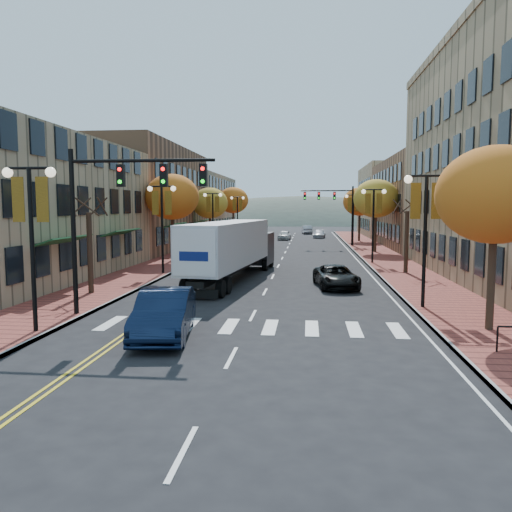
# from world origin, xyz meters

# --- Properties ---
(ground) EXTENTS (200.00, 200.00, 0.00)m
(ground) POSITION_xyz_m (0.00, 0.00, 0.00)
(ground) COLOR black
(ground) RESTS_ON ground
(sidewalk_left) EXTENTS (4.00, 85.00, 0.15)m
(sidewalk_left) POSITION_xyz_m (-9.00, 32.50, 0.07)
(sidewalk_left) COLOR brown
(sidewalk_left) RESTS_ON ground
(sidewalk_right) EXTENTS (4.00, 85.00, 0.15)m
(sidewalk_right) POSITION_xyz_m (9.00, 32.50, 0.07)
(sidewalk_right) COLOR brown
(sidewalk_right) RESTS_ON ground
(building_left_near) EXTENTS (12.00, 22.00, 9.00)m
(building_left_near) POSITION_xyz_m (-17.00, 13.00, 4.50)
(building_left_near) COLOR #9E8966
(building_left_near) RESTS_ON ground
(building_left_mid) EXTENTS (12.00, 24.00, 11.00)m
(building_left_mid) POSITION_xyz_m (-17.00, 36.00, 5.50)
(building_left_mid) COLOR brown
(building_left_mid) RESTS_ON ground
(building_left_far) EXTENTS (12.00, 26.00, 9.50)m
(building_left_far) POSITION_xyz_m (-17.00, 61.00, 4.75)
(building_left_far) COLOR #9E8966
(building_left_far) RESTS_ON ground
(building_right_mid) EXTENTS (15.00, 24.00, 10.00)m
(building_right_mid) POSITION_xyz_m (18.50, 42.00, 5.00)
(building_right_mid) COLOR brown
(building_right_mid) RESTS_ON ground
(building_right_far) EXTENTS (15.00, 20.00, 11.00)m
(building_right_far) POSITION_xyz_m (18.50, 64.00, 5.50)
(building_right_far) COLOR #9E8966
(building_right_far) RESTS_ON ground
(tree_left_a) EXTENTS (0.28, 0.28, 4.20)m
(tree_left_a) POSITION_xyz_m (-9.00, 8.00, 2.25)
(tree_left_a) COLOR #382619
(tree_left_a) RESTS_ON sidewalk_left
(tree_left_b) EXTENTS (4.48, 4.48, 7.21)m
(tree_left_b) POSITION_xyz_m (-9.00, 24.00, 5.45)
(tree_left_b) COLOR #382619
(tree_left_b) RESTS_ON sidewalk_left
(tree_left_c) EXTENTS (4.16, 4.16, 6.69)m
(tree_left_c) POSITION_xyz_m (-9.00, 40.00, 5.05)
(tree_left_c) COLOR #382619
(tree_left_c) RESTS_ON sidewalk_left
(tree_left_d) EXTENTS (4.61, 4.61, 7.42)m
(tree_left_d) POSITION_xyz_m (-9.00, 58.00, 5.60)
(tree_left_d) COLOR #382619
(tree_left_d) RESTS_ON sidewalk_left
(tree_right_a) EXTENTS (4.16, 4.16, 6.69)m
(tree_right_a) POSITION_xyz_m (9.00, 2.00, 5.05)
(tree_right_a) COLOR #382619
(tree_right_a) RESTS_ON sidewalk_right
(tree_right_b) EXTENTS (0.28, 0.28, 4.20)m
(tree_right_b) POSITION_xyz_m (9.00, 18.00, 2.25)
(tree_right_b) COLOR #382619
(tree_right_b) RESTS_ON sidewalk_right
(tree_right_c) EXTENTS (4.48, 4.48, 7.21)m
(tree_right_c) POSITION_xyz_m (9.00, 34.00, 5.45)
(tree_right_c) COLOR #382619
(tree_right_c) RESTS_ON sidewalk_right
(tree_right_d) EXTENTS (4.35, 4.35, 7.00)m
(tree_right_d) POSITION_xyz_m (9.00, 50.00, 5.29)
(tree_right_d) COLOR #382619
(tree_right_d) RESTS_ON sidewalk_right
(lamp_left_a) EXTENTS (1.96, 0.36, 6.05)m
(lamp_left_a) POSITION_xyz_m (-7.50, 0.00, 4.29)
(lamp_left_a) COLOR black
(lamp_left_a) RESTS_ON ground
(lamp_left_b) EXTENTS (1.96, 0.36, 6.05)m
(lamp_left_b) POSITION_xyz_m (-7.50, 16.00, 4.29)
(lamp_left_b) COLOR black
(lamp_left_b) RESTS_ON ground
(lamp_left_c) EXTENTS (1.96, 0.36, 6.05)m
(lamp_left_c) POSITION_xyz_m (-7.50, 34.00, 4.29)
(lamp_left_c) COLOR black
(lamp_left_c) RESTS_ON ground
(lamp_left_d) EXTENTS (1.96, 0.36, 6.05)m
(lamp_left_d) POSITION_xyz_m (-7.50, 52.00, 4.29)
(lamp_left_d) COLOR black
(lamp_left_d) RESTS_ON ground
(lamp_right_a) EXTENTS (1.96, 0.36, 6.05)m
(lamp_right_a) POSITION_xyz_m (7.50, 6.00, 4.29)
(lamp_right_a) COLOR black
(lamp_right_a) RESTS_ON ground
(lamp_right_b) EXTENTS (1.96, 0.36, 6.05)m
(lamp_right_b) POSITION_xyz_m (7.50, 24.00, 4.29)
(lamp_right_b) COLOR black
(lamp_right_b) RESTS_ON ground
(lamp_right_c) EXTENTS (1.96, 0.36, 6.05)m
(lamp_right_c) POSITION_xyz_m (7.50, 42.00, 4.29)
(lamp_right_c) COLOR black
(lamp_right_c) RESTS_ON ground
(traffic_mast_near) EXTENTS (6.10, 0.35, 7.00)m
(traffic_mast_near) POSITION_xyz_m (-5.48, 3.00, 4.92)
(traffic_mast_near) COLOR black
(traffic_mast_near) RESTS_ON ground
(traffic_mast_far) EXTENTS (6.10, 0.34, 7.00)m
(traffic_mast_far) POSITION_xyz_m (5.48, 42.00, 4.92)
(traffic_mast_far) COLOR black
(traffic_mast_far) RESTS_ON ground
(semi_truck) EXTENTS (4.12, 15.08, 3.73)m
(semi_truck) POSITION_xyz_m (-2.35, 14.11, 2.18)
(semi_truck) COLOR black
(semi_truck) RESTS_ON ground
(navy_sedan) EXTENTS (2.47, 5.31, 1.69)m
(navy_sedan) POSITION_xyz_m (-2.76, 0.23, 0.84)
(navy_sedan) COLOR black
(navy_sedan) RESTS_ON ground
(black_suv) EXTENTS (2.76, 4.91, 1.30)m
(black_suv) POSITION_xyz_m (3.94, 11.88, 0.65)
(black_suv) COLOR black
(black_suv) RESTS_ON ground
(car_far_white) EXTENTS (1.91, 4.03, 1.33)m
(car_far_white) POSITION_xyz_m (-1.03, 53.26, 0.67)
(car_far_white) COLOR silver
(car_far_white) RESTS_ON ground
(car_far_silver) EXTENTS (2.07, 4.23, 1.19)m
(car_far_silver) POSITION_xyz_m (3.96, 57.92, 0.59)
(car_far_silver) COLOR #AAA9B1
(car_far_silver) RESTS_ON ground
(car_far_oncoming) EXTENTS (1.99, 4.50, 1.44)m
(car_far_oncoming) POSITION_xyz_m (2.08, 69.22, 0.72)
(car_far_oncoming) COLOR #B9B8C0
(car_far_oncoming) RESTS_ON ground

